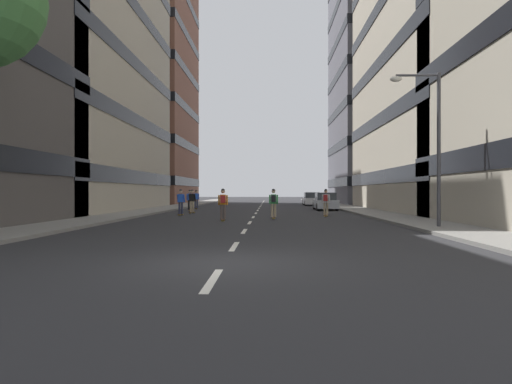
% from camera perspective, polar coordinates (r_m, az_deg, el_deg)
% --- Properties ---
extents(ground_plane, '(184.38, 184.38, 0.00)m').
position_cam_1_polar(ground_plane, '(40.85, 0.32, -2.20)').
color(ground_plane, '#28282B').
extents(sidewalk_left, '(2.83, 84.51, 0.14)m').
position_cam_1_polar(sidewalk_left, '(45.68, -10.25, -1.87)').
color(sidewalk_left, gray).
rests_on(sidewalk_left, ground_plane).
extents(sidewalk_right, '(2.83, 84.51, 0.14)m').
position_cam_1_polar(sidewalk_right, '(45.29, 11.23, -1.89)').
color(sidewalk_right, gray).
rests_on(sidewalk_right, ground_plane).
extents(lane_markings, '(0.16, 72.20, 0.01)m').
position_cam_1_polar(lane_markings, '(43.12, 0.40, -2.07)').
color(lane_markings, silver).
rests_on(lane_markings, ground_plane).
extents(building_left_mid, '(13.52, 23.89, 32.47)m').
position_cam_1_polar(building_left_mid, '(43.15, -23.99, 19.99)').
color(building_left_mid, '#B2A893').
rests_on(building_left_mid, ground_plane).
extents(building_left_far, '(13.52, 17.44, 33.83)m').
position_cam_1_polar(building_left_far, '(64.02, -14.70, 13.97)').
color(building_left_far, brown).
rests_on(building_left_far, ground_plane).
extents(building_right_far, '(13.52, 17.02, 32.50)m').
position_cam_1_polar(building_right_far, '(63.32, 16.41, 13.51)').
color(building_right_far, slate).
rests_on(building_right_far, ground_plane).
extents(parked_car_near, '(1.82, 4.40, 1.52)m').
position_cam_1_polar(parked_car_near, '(52.01, 7.10, -0.94)').
color(parked_car_near, silver).
rests_on(parked_car_near, ground_plane).
extents(parked_car_mid, '(1.82, 4.40, 1.52)m').
position_cam_1_polar(parked_car_mid, '(39.26, 8.83, -1.27)').
color(parked_car_mid, '#B2B7BF').
rests_on(parked_car_mid, ground_plane).
extents(streetlamp_right, '(2.13, 0.30, 6.50)m').
position_cam_1_polar(streetlamp_right, '(20.44, 21.31, 7.15)').
color(streetlamp_right, '#3F3F44').
rests_on(streetlamp_right, sidewalk_right).
extents(skater_0, '(0.55, 0.91, 1.78)m').
position_cam_1_polar(skater_0, '(24.56, -4.24, -1.33)').
color(skater_0, brown).
rests_on(skater_0, ground_plane).
extents(skater_1, '(0.55, 0.92, 1.78)m').
position_cam_1_polar(skater_1, '(30.70, -9.57, -1.11)').
color(skater_1, brown).
rests_on(skater_1, ground_plane).
extents(skater_2, '(0.57, 0.92, 1.78)m').
position_cam_1_polar(skater_2, '(33.46, -8.16, -1.01)').
color(skater_2, brown).
rests_on(skater_2, ground_plane).
extents(skater_3, '(0.57, 0.92, 1.78)m').
position_cam_1_polar(skater_3, '(29.23, 8.89, -1.11)').
color(skater_3, brown).
rests_on(skater_3, ground_plane).
extents(skater_4, '(0.56, 0.92, 1.78)m').
position_cam_1_polar(skater_4, '(37.80, -8.44, -0.89)').
color(skater_4, brown).
rests_on(skater_4, ground_plane).
extents(skater_5, '(0.53, 0.90, 1.78)m').
position_cam_1_polar(skater_5, '(26.48, 2.25, -1.23)').
color(skater_5, brown).
rests_on(skater_5, ground_plane).
extents(skater_6, '(0.56, 0.92, 1.78)m').
position_cam_1_polar(skater_6, '(41.65, -7.63, -0.80)').
color(skater_6, brown).
rests_on(skater_6, ground_plane).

